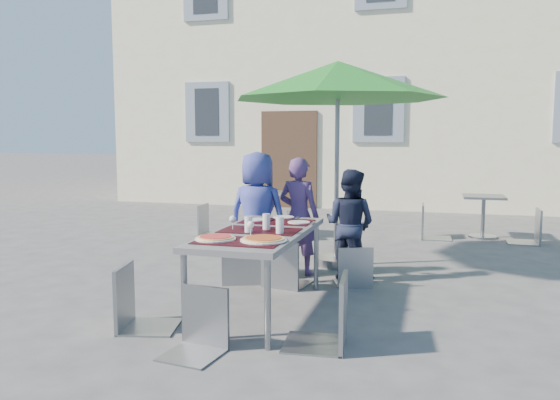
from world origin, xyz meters
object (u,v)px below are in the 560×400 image
(bg_chair_r_0, at_px, (284,209))
(chair_3, at_px, (136,258))
(bg_chair_l_0, at_px, (208,201))
(bg_chair_l_1, at_px, (430,200))
(chair_5, at_px, (198,282))
(bg_chair_r_1, at_px, (532,205))
(pizza_near_right, at_px, (263,239))
(child_0, at_px, (258,214))
(cafe_table_1, at_px, (483,211))
(chair_0, at_px, (242,228))
(patio_umbrella, at_px, (338,82))
(dining_table, at_px, (260,237))
(cafe_table_0, at_px, (263,206))
(chair_2, at_px, (355,242))
(chair_4, at_px, (329,267))
(pizza_near_left, at_px, (215,238))
(child_2, at_px, (350,225))
(child_1, at_px, (299,216))
(chair_1, at_px, (284,234))

(bg_chair_r_0, bearing_deg, chair_3, -91.46)
(bg_chair_l_0, height_order, bg_chair_l_1, bg_chair_l_1)
(chair_5, distance_m, bg_chair_r_1, 6.09)
(pizza_near_right, xyz_separation_m, child_0, (-0.61, 1.71, -0.05))
(bg_chair_r_0, bearing_deg, cafe_table_1, 18.52)
(chair_0, bearing_deg, bg_chair_l_1, 59.90)
(patio_umbrella, relative_size, bg_chair_r_1, 2.58)
(patio_umbrella, distance_m, bg_chair_r_0, 2.58)
(dining_table, xyz_separation_m, child_0, (-0.42, 1.22, 0.02))
(cafe_table_0, xyz_separation_m, bg_chair_l_1, (2.64, 0.44, 0.13))
(patio_umbrella, bearing_deg, cafe_table_0, 130.30)
(pizza_near_right, xyz_separation_m, bg_chair_l_1, (1.27, 4.73, -0.16))
(cafe_table_1, distance_m, bg_chair_l_1, 0.88)
(chair_0, bearing_deg, dining_table, -61.20)
(chair_5, bearing_deg, patio_umbrella, 80.78)
(chair_3, xyz_separation_m, cafe_table_1, (3.13, 5.23, -0.16))
(chair_2, relative_size, bg_chair_l_0, 0.89)
(bg_chair_r_0, bearing_deg, chair_4, -70.11)
(pizza_near_left, relative_size, child_2, 0.27)
(bg_chair_r_1, bearing_deg, bg_chair_l_1, 178.91)
(bg_chair_l_1, relative_size, bg_chair_r_1, 1.03)
(chair_4, bearing_deg, bg_chair_l_1, 82.02)
(bg_chair_l_1, bearing_deg, child_2, -106.49)
(pizza_near_left, distance_m, cafe_table_0, 4.46)
(cafe_table_1, relative_size, bg_chair_l_1, 0.66)
(bg_chair_l_1, bearing_deg, chair_4, -97.98)
(dining_table, bearing_deg, pizza_near_right, -68.82)
(chair_3, bearing_deg, bg_chair_r_1, 52.46)
(child_1, bearing_deg, pizza_near_right, 107.88)
(chair_4, distance_m, bg_chair_r_0, 4.45)
(chair_0, xyz_separation_m, cafe_table_0, (-0.69, 2.92, -0.13))
(child_1, height_order, bg_chair_l_0, child_1)
(chair_0, relative_size, chair_5, 1.14)
(chair_2, bearing_deg, cafe_table_1, 65.55)
(bg_chair_r_0, xyz_separation_m, bg_chair_r_1, (3.68, 0.70, 0.11))
(chair_4, xyz_separation_m, chair_5, (-0.91, -0.37, -0.09))
(child_2, relative_size, chair_2, 1.49)
(patio_umbrella, relative_size, bg_chair_l_1, 2.51)
(chair_2, distance_m, patio_umbrella, 2.03)
(chair_1, height_order, cafe_table_0, chair_1)
(pizza_near_right, bearing_deg, child_1, 95.45)
(patio_umbrella, distance_m, bg_chair_l_0, 3.40)
(chair_4, xyz_separation_m, bg_chair_l_1, (0.69, 4.91, -0.01))
(pizza_near_right, height_order, child_0, child_0)
(pizza_near_left, bearing_deg, chair_2, 60.38)
(dining_table, height_order, bg_chair_r_1, bg_chair_r_1)
(child_0, height_order, patio_umbrella, patio_umbrella)
(chair_4, bearing_deg, chair_5, -158.09)
(chair_0, bearing_deg, bg_chair_l_0, 119.95)
(dining_table, relative_size, child_1, 1.35)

